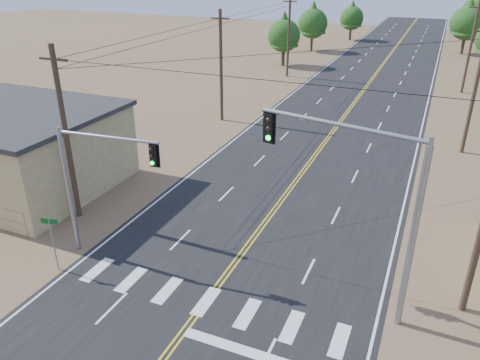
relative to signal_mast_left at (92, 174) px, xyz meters
The scene contains 14 objects.
road 22.20m from the signal_mast_left, 72.27° to the left, with size 15.00×200.00×0.02m, color black.
utility_pole_left_near 4.77m from the signal_mast_left, 145.17° to the left, with size 1.80×0.30×10.00m.
utility_pole_left_mid 23.04m from the signal_mast_left, 99.70° to the left, with size 1.80×0.30×10.00m.
utility_pole_left_far 42.88m from the signal_mast_left, 95.19° to the left, with size 1.80×0.30×10.00m.
utility_pole_right_mid 28.44m from the signal_mast_left, 52.98° to the left, with size 1.80×0.30×10.00m.
utility_pole_right_far 46.01m from the signal_mast_left, 68.15° to the left, with size 1.80×0.30×10.00m.
signal_mast_left is the anchor object (origin of this frame).
signal_mast_right 12.73m from the signal_mast_left, ahead, with size 6.92×1.72×8.30m.
street_sign 3.48m from the signal_mast_left, 120.70° to the right, with size 0.84×0.22×2.88m.
tree_left_near 49.51m from the signal_mast_left, 97.63° to the left, with size 4.53×4.53×7.55m.
tree_left_mid 62.63m from the signal_mast_left, 95.51° to the left, with size 4.77×4.77×7.94m.
tree_left_far 76.53m from the signal_mast_left, 91.78° to the left, with size 4.30×4.30×7.17m.
tree_right_mid 71.07m from the signal_mast_left, 76.06° to the left, with size 5.23×5.23×8.72m.
tree_right_far 85.02m from the signal_mast_left, 77.03° to the left, with size 5.90×5.90×9.83m.
Camera 1 is at (7.90, -6.60, 13.83)m, focal length 35.00 mm.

